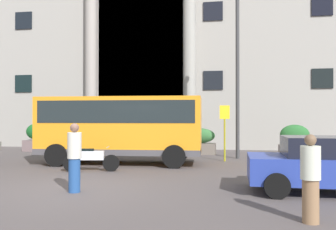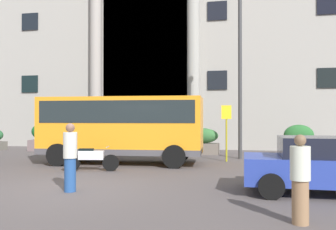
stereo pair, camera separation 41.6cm
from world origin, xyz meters
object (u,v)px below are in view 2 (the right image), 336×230
(hedge_planter_far_east, at_px, (202,142))
(pedestrian_child_trailing, at_px, (70,157))
(hedge_planter_entrance_left, at_px, (299,141))
(scooter_by_planter, at_px, (90,159))
(hedge_planter_east, at_px, (43,137))
(bus_stop_sign, at_px, (226,127))
(lamppost_plaza_centre, at_px, (240,60))
(hedge_planter_west, at_px, (145,140))
(pedestrian_woman_dark_dress, at_px, (300,179))
(orange_minibus, at_px, (123,124))
(parked_compact_extra, at_px, (323,165))

(hedge_planter_far_east, bearing_deg, pedestrian_child_trailing, -102.59)
(hedge_planter_entrance_left, distance_m, pedestrian_child_trailing, 12.78)
(scooter_by_planter, relative_size, pedestrian_child_trailing, 1.12)
(hedge_planter_east, distance_m, pedestrian_child_trailing, 12.76)
(bus_stop_sign, bearing_deg, hedge_planter_east, 163.45)
(hedge_planter_entrance_left, bearing_deg, lamppost_plaza_centre, -148.07)
(bus_stop_sign, relative_size, hedge_planter_entrance_left, 1.57)
(hedge_planter_entrance_left, height_order, pedestrian_child_trailing, pedestrian_child_trailing)
(bus_stop_sign, height_order, pedestrian_child_trailing, bus_stop_sign)
(hedge_planter_west, bearing_deg, bus_stop_sign, -38.55)
(hedge_planter_entrance_left, height_order, lamppost_plaza_centre, lamppost_plaza_centre)
(pedestrian_child_trailing, distance_m, pedestrian_woman_dark_dress, 5.76)
(orange_minibus, height_order, hedge_planter_east, orange_minibus)
(hedge_planter_west, height_order, pedestrian_woman_dark_dress, pedestrian_woman_dark_dress)
(parked_compact_extra, distance_m, pedestrian_woman_dark_dress, 3.06)
(bus_stop_sign, distance_m, hedge_planter_west, 6.16)
(pedestrian_child_trailing, relative_size, pedestrian_woman_dark_dress, 1.10)
(hedge_planter_far_east, relative_size, parked_compact_extra, 0.45)
(bus_stop_sign, xyz_separation_m, hedge_planter_far_east, (-1.40, 3.09, -0.88))
(hedge_planter_far_east, distance_m, scooter_by_planter, 7.75)
(lamppost_plaza_centre, bearing_deg, hedge_planter_entrance_left, 31.93)
(hedge_planter_far_east, bearing_deg, hedge_planter_east, 179.28)
(pedestrian_child_trailing, height_order, pedestrian_woman_dark_dress, pedestrian_child_trailing)
(hedge_planter_west, xyz_separation_m, pedestrian_woman_dark_dress, (6.47, -13.09, 0.16))
(hedge_planter_far_east, height_order, lamppost_plaza_centre, lamppost_plaza_centre)
(lamppost_plaza_centre, bearing_deg, parked_compact_extra, -74.66)
(orange_minibus, bearing_deg, lamppost_plaza_centre, 26.64)
(bus_stop_sign, relative_size, pedestrian_child_trailing, 1.39)
(bus_stop_sign, bearing_deg, hedge_planter_far_east, 114.42)
(orange_minibus, distance_m, hedge_planter_far_east, 5.56)
(bus_stop_sign, relative_size, lamppost_plaza_centre, 0.31)
(orange_minibus, height_order, bus_stop_sign, orange_minibus)
(hedge_planter_west, bearing_deg, pedestrian_woman_dark_dress, -63.72)
(hedge_planter_east, bearing_deg, scooter_by_planter, -49.60)
(parked_compact_extra, bearing_deg, scooter_by_planter, 161.93)
(orange_minibus, xyz_separation_m, pedestrian_child_trailing, (0.54, -5.88, -0.76))
(hedge_planter_far_east, relative_size, pedestrian_woman_dark_dress, 1.09)
(pedestrian_woman_dark_dress, height_order, lamppost_plaza_centre, lamppost_plaza_centre)
(orange_minibus, bearing_deg, hedge_planter_far_east, 54.71)
(orange_minibus, bearing_deg, bus_stop_sign, 16.49)
(hedge_planter_west, distance_m, pedestrian_woman_dark_dress, 14.60)
(hedge_planter_entrance_left, bearing_deg, hedge_planter_east, 179.51)
(hedge_planter_west, xyz_separation_m, pedestrian_child_trailing, (1.02, -11.23, 0.25))
(lamppost_plaza_centre, bearing_deg, pedestrian_child_trailing, -116.52)
(pedestrian_woman_dark_dress, bearing_deg, hedge_planter_east, -154.56)
(hedge_planter_entrance_left, distance_m, scooter_by_planter, 10.81)
(hedge_planter_entrance_left, bearing_deg, hedge_planter_far_east, 179.96)
(pedestrian_child_trailing, bearing_deg, parked_compact_extra, 98.33)
(hedge_planter_entrance_left, relative_size, pedestrian_woman_dark_dress, 0.97)
(hedge_planter_far_east, distance_m, lamppost_plaza_centre, 4.83)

